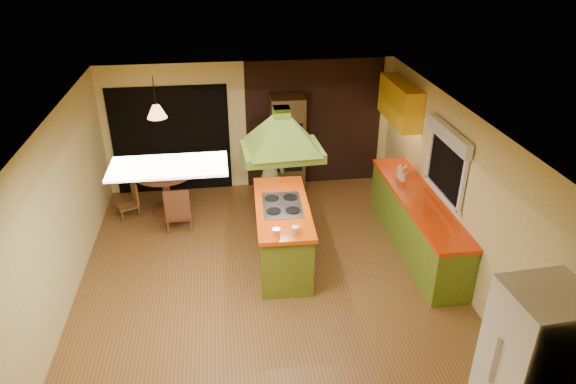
{
  "coord_description": "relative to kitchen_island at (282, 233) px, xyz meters",
  "views": [
    {
      "loc": [
        -0.53,
        -6.1,
        4.67
      ],
      "look_at": [
        0.38,
        0.62,
        1.15
      ],
      "focal_mm": 32.0,
      "sensor_mm": 36.0,
      "label": 1
    }
  ],
  "objects": [
    {
      "name": "ground",
      "position": [
        -0.28,
        -0.52,
        -0.5
      ],
      "size": [
        6.5,
        6.5,
        0.0
      ],
      "primitive_type": "plane",
      "color": "brown",
      "rests_on": "ground"
    },
    {
      "name": "room_walls",
      "position": [
        -0.28,
        -0.52,
        0.75
      ],
      "size": [
        5.5,
        6.5,
        6.5
      ],
      "color": "beige",
      "rests_on": "ground"
    },
    {
      "name": "ceiling_plane",
      "position": [
        -0.28,
        -0.52,
        2.0
      ],
      "size": [
        6.5,
        6.5,
        0.0
      ],
      "primitive_type": "plane",
      "rotation": [
        3.14,
        0.0,
        0.0
      ],
      "color": "silver",
      "rests_on": "room_walls"
    },
    {
      "name": "brick_panel",
      "position": [
        0.97,
        2.71,
        0.75
      ],
      "size": [
        2.64,
        0.03,
        2.5
      ],
      "primitive_type": "cube",
      "color": "#381E14",
      "rests_on": "ground"
    },
    {
      "name": "nook_opening",
      "position": [
        -1.78,
        2.71,
        0.55
      ],
      "size": [
        2.2,
        0.03,
        2.1
      ],
      "primitive_type": "cube",
      "color": "black",
      "rests_on": "ground"
    },
    {
      "name": "right_counter",
      "position": [
        2.17,
        0.08,
        -0.03
      ],
      "size": [
        0.62,
        3.05,
        0.92
      ],
      "color": "olive",
      "rests_on": "ground"
    },
    {
      "name": "upper_cabinets",
      "position": [
        2.29,
        1.68,
        1.45
      ],
      "size": [
        0.34,
        1.4,
        0.7
      ],
      "primitive_type": "cube",
      "color": "yellow",
      "rests_on": "room_walls"
    },
    {
      "name": "window_right",
      "position": [
        2.41,
        -0.12,
        1.27
      ],
      "size": [
        0.12,
        1.35,
        1.06
      ],
      "color": "black",
      "rests_on": "room_walls"
    },
    {
      "name": "fluor_panel",
      "position": [
        -1.38,
        -1.72,
        1.99
      ],
      "size": [
        1.2,
        0.6,
        0.03
      ],
      "primitive_type": "cube",
      "color": "white",
      "rests_on": "ceiling_plane"
    },
    {
      "name": "kitchen_island",
      "position": [
        0.0,
        0.0,
        0.0
      ],
      "size": [
        0.88,
        2.0,
        1.0
      ],
      "rotation": [
        0.0,
        0.0,
        -0.04
      ],
      "color": "olive",
      "rests_on": "ground"
    },
    {
      "name": "range_hood",
      "position": [
        0.0,
        0.0,
        1.75
      ],
      "size": [
        1.15,
        0.86,
        0.8
      ],
      "rotation": [
        0.0,
        0.0,
        0.05
      ],
      "color": "#56741D",
      "rests_on": "ceiling_plane"
    },
    {
      "name": "man",
      "position": [
        -0.05,
        1.33,
        0.32
      ],
      "size": [
        0.62,
        0.43,
        1.63
      ],
      "primitive_type": "imported",
      "rotation": [
        0.0,
        0.0,
        3.22
      ],
      "color": "brown",
      "rests_on": "ground"
    },
    {
      "name": "refrigerator",
      "position": [
        1.97,
        -3.38,
        0.41
      ],
      "size": [
        0.79,
        0.75,
        1.81
      ],
      "primitive_type": "cube",
      "rotation": [
        0.0,
        0.0,
        0.06
      ],
      "color": "white",
      "rests_on": "ground"
    },
    {
      "name": "wall_oven",
      "position": [
        0.4,
        2.43,
        0.46
      ],
      "size": [
        0.64,
        0.61,
        1.91
      ],
      "rotation": [
        0.0,
        0.0,
        -0.01
      ],
      "color": "#4D3718",
      "rests_on": "ground"
    },
    {
      "name": "dining_table",
      "position": [
        -1.89,
        1.88,
        0.06
      ],
      "size": [
        1.06,
        1.06,
        0.79
      ],
      "rotation": [
        0.0,
        0.0,
        -0.07
      ],
      "color": "brown",
      "rests_on": "ground"
    },
    {
      "name": "chair_left",
      "position": [
        -2.59,
        1.78,
        -0.17
      ],
      "size": [
        0.47,
        0.47,
        0.65
      ],
      "primitive_type": null,
      "rotation": [
        0.0,
        0.0,
        -1.16
      ],
      "color": "brown",
      "rests_on": "ground"
    },
    {
      "name": "chair_near",
      "position": [
        -1.64,
        1.23,
        -0.09
      ],
      "size": [
        0.45,
        0.45,
        0.81
      ],
      "primitive_type": null,
      "rotation": [
        0.0,
        0.0,
        3.15
      ],
      "color": "brown",
      "rests_on": "ground"
    },
    {
      "name": "pendant_lamp",
      "position": [
        -1.89,
        1.88,
        1.4
      ],
      "size": [
        0.4,
        0.4,
        0.22
      ],
      "primitive_type": "cone",
      "rotation": [
        0.0,
        0.0,
        0.22
      ],
      "color": "#FF9E3F",
      "rests_on": "ceiling_plane"
    },
    {
      "name": "canister_large",
      "position": [
        2.12,
        0.79,
        0.53
      ],
      "size": [
        0.16,
        0.16,
        0.21
      ],
      "primitive_type": "cylinder",
      "rotation": [
        0.0,
        0.0,
        0.12
      ],
      "color": "beige",
      "rests_on": "right_counter"
    },
    {
      "name": "canister_medium",
      "position": [
        2.12,
        0.87,
        0.51
      ],
      "size": [
        0.15,
        0.15,
        0.17
      ],
      "primitive_type": "cylinder",
      "rotation": [
        0.0,
        0.0,
        -0.2
      ],
      "color": "beige",
      "rests_on": "right_counter"
    },
    {
      "name": "canister_small",
      "position": [
        2.12,
        0.69,
        0.5
      ],
      "size": [
        0.13,
        0.13,
        0.15
      ],
      "primitive_type": "cylinder",
      "rotation": [
        0.0,
        0.0,
        0.12
      ],
      "color": "beige",
      "rests_on": "right_counter"
    }
  ]
}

